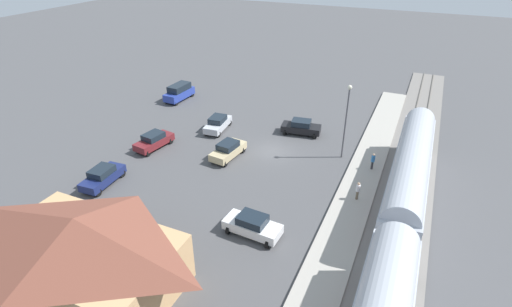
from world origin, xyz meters
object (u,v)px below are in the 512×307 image
object	(u,v)px
pedestrian_on_platform	(358,190)
sedan_navy	(103,176)
sedan_tan	(228,150)
sedan_black	(301,127)
light_pole_near_platform	(347,114)
pedestrian_waiting_far	(373,160)
station_building	(82,252)
sedan_white	(252,225)
suv_blue	(179,92)
sedan_maroon	(154,141)
sedan_silver	(218,123)

from	to	relation	value
pedestrian_on_platform	sedan_navy	bearing A→B (deg)	17.39
pedestrian_on_platform	sedan_tan	world-z (taller)	pedestrian_on_platform
sedan_black	light_pole_near_platform	xyz separation A→B (m)	(-5.67, 3.50, 4.09)
pedestrian_waiting_far	light_pole_near_platform	world-z (taller)	light_pole_near_platform
station_building	pedestrian_waiting_far	size ratio (longest dim) A/B	7.39
pedestrian_on_platform	sedan_white	size ratio (longest dim) A/B	0.37
sedan_black	light_pole_near_platform	distance (m)	7.82
pedestrian_waiting_far	suv_blue	xyz separation A→B (m)	(28.16, -8.48, -0.13)
sedan_maroon	sedan_navy	bearing A→B (deg)	90.84
station_building	light_pole_near_platform	size ratio (longest dim) A/B	1.59
pedestrian_on_platform	sedan_silver	xyz separation A→B (m)	(18.07, -7.67, -0.40)
station_building	sedan_maroon	size ratio (longest dim) A/B	2.67
station_building	sedan_silver	size ratio (longest dim) A/B	2.71
pedestrian_waiting_far	sedan_maroon	size ratio (longest dim) A/B	0.36
pedestrian_waiting_far	sedan_white	distance (m)	14.89
pedestrian_on_platform	sedan_tan	distance (m)	14.09
sedan_white	sedan_maroon	bearing A→B (deg)	-28.37
sedan_black	sedan_navy	distance (m)	22.22
pedestrian_on_platform	sedan_white	xyz separation A→B (m)	(6.53, 7.57, -0.40)
pedestrian_waiting_far	light_pole_near_platform	distance (m)	5.24
suv_blue	light_pole_near_platform	distance (m)	26.03
pedestrian_on_platform	sedan_black	xyz separation A→B (m)	(8.71, -10.77, -0.40)
pedestrian_on_platform	light_pole_near_platform	world-z (taller)	light_pole_near_platform
station_building	sedan_tan	world-z (taller)	station_building
light_pole_near_platform	sedan_black	bearing A→B (deg)	-31.72
light_pole_near_platform	sedan_maroon	bearing A→B (deg)	18.29
sedan_maroon	sedan_tan	xyz separation A→B (m)	(-8.36, -1.45, 0.00)
station_building	sedan_silver	bearing A→B (deg)	-81.02
station_building	sedan_black	xyz separation A→B (m)	(-5.53, -27.33, -2.03)
station_building	sedan_tan	bearing A→B (deg)	-91.06
sedan_navy	sedan_silver	bearing A→B (deg)	-105.55
pedestrian_on_platform	sedan_maroon	distance (m)	22.27
station_building	sedan_silver	xyz separation A→B (m)	(3.83, -24.23, -2.03)
pedestrian_waiting_far	sedan_white	size ratio (longest dim) A/B	0.37
sedan_navy	light_pole_near_platform	world-z (taller)	light_pole_near_platform
sedan_tan	light_pole_near_platform	size ratio (longest dim) A/B	0.59
sedan_tan	light_pole_near_platform	world-z (taller)	light_pole_near_platform
pedestrian_on_platform	sedan_silver	size ratio (longest dim) A/B	0.37
station_building	suv_blue	size ratio (longest dim) A/B	2.53
sedan_black	pedestrian_waiting_far	bearing A→B (deg)	150.43
sedan_tan	suv_blue	bearing A→B (deg)	-40.12
sedan_black	sedan_navy	bearing A→B (deg)	52.84
sedan_silver	sedan_navy	distance (m)	15.15
suv_blue	sedan_navy	bearing A→B (deg)	105.19
sedan_maroon	pedestrian_on_platform	bearing A→B (deg)	177.63
sedan_tan	light_pole_near_platform	xyz separation A→B (m)	(-10.85, -4.90, 4.09)
sedan_silver	sedan_navy	bearing A→B (deg)	74.45
suv_blue	station_building	bearing A→B (deg)	113.91
sedan_white	sedan_navy	bearing A→B (deg)	-2.34
pedestrian_on_platform	suv_blue	distance (m)	31.23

